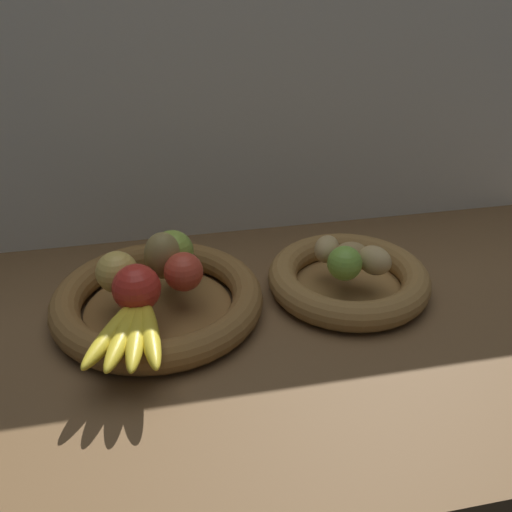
{
  "coord_description": "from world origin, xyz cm",
  "views": [
    {
      "loc": [
        -18.6,
        -80.55,
        56.43
      ],
      "look_at": [
        -1.68,
        0.76,
        9.2
      ],
      "focal_mm": 39.45,
      "sensor_mm": 36.0,
      "label": 1
    }
  ],
  "objects_px": {
    "fruit_bowl_left": "(158,301)",
    "apple_green_back": "(173,251)",
    "potato_small": "(374,260)",
    "apple_golden_left": "(117,272)",
    "potato_large": "(351,255)",
    "apple_red_right": "(184,272)",
    "pear_brown": "(163,256)",
    "lime_near": "(345,263)",
    "fruit_bowl_right": "(348,279)",
    "apple_red_front": "(137,288)",
    "potato_oblong": "(327,249)",
    "banana_bunch_front": "(132,329)"
  },
  "relations": [
    {
      "from": "apple_golden_left",
      "to": "apple_red_right",
      "type": "height_order",
      "value": "apple_golden_left"
    },
    {
      "from": "apple_golden_left",
      "to": "lime_near",
      "type": "relative_size",
      "value": 1.16
    },
    {
      "from": "lime_near",
      "to": "apple_golden_left",
      "type": "bearing_deg",
      "value": 173.78
    },
    {
      "from": "fruit_bowl_left",
      "to": "apple_green_back",
      "type": "height_order",
      "value": "apple_green_back"
    },
    {
      "from": "potato_small",
      "to": "pear_brown",
      "type": "bearing_deg",
      "value": 170.4
    },
    {
      "from": "fruit_bowl_right",
      "to": "potato_small",
      "type": "height_order",
      "value": "potato_small"
    },
    {
      "from": "fruit_bowl_left",
      "to": "lime_near",
      "type": "distance_m",
      "value": 0.32
    },
    {
      "from": "apple_golden_left",
      "to": "potato_large",
      "type": "height_order",
      "value": "apple_golden_left"
    },
    {
      "from": "lime_near",
      "to": "fruit_bowl_left",
      "type": "bearing_deg",
      "value": 173.18
    },
    {
      "from": "fruit_bowl_left",
      "to": "apple_green_back",
      "type": "bearing_deg",
      "value": 56.77
    },
    {
      "from": "apple_red_right",
      "to": "lime_near",
      "type": "bearing_deg",
      "value": -4.93
    },
    {
      "from": "potato_large",
      "to": "apple_red_right",
      "type": "bearing_deg",
      "value": -177.18
    },
    {
      "from": "apple_red_right",
      "to": "potato_small",
      "type": "xyz_separation_m",
      "value": [
        0.33,
        -0.02,
        -0.01
      ]
    },
    {
      "from": "potato_oblong",
      "to": "apple_red_front",
      "type": "bearing_deg",
      "value": -165.85
    },
    {
      "from": "apple_red_right",
      "to": "lime_near",
      "type": "height_order",
      "value": "apple_red_right"
    },
    {
      "from": "pear_brown",
      "to": "lime_near",
      "type": "distance_m",
      "value": 0.31
    },
    {
      "from": "apple_green_back",
      "to": "apple_red_right",
      "type": "bearing_deg",
      "value": -79.06
    },
    {
      "from": "apple_red_front",
      "to": "lime_near",
      "type": "height_order",
      "value": "apple_red_front"
    },
    {
      "from": "potato_large",
      "to": "potato_oblong",
      "type": "bearing_deg",
      "value": 142.13
    },
    {
      "from": "fruit_bowl_right",
      "to": "banana_bunch_front",
      "type": "relative_size",
      "value": 1.5
    },
    {
      "from": "potato_oblong",
      "to": "lime_near",
      "type": "xyz_separation_m",
      "value": [
        0.01,
        -0.07,
        0.01
      ]
    },
    {
      "from": "apple_green_back",
      "to": "banana_bunch_front",
      "type": "relative_size",
      "value": 0.38
    },
    {
      "from": "fruit_bowl_right",
      "to": "fruit_bowl_left",
      "type": "bearing_deg",
      "value": -180.0
    },
    {
      "from": "potato_small",
      "to": "potato_large",
      "type": "height_order",
      "value": "potato_small"
    },
    {
      "from": "potato_oblong",
      "to": "apple_green_back",
      "type": "bearing_deg",
      "value": 175.01
    },
    {
      "from": "apple_golden_left",
      "to": "pear_brown",
      "type": "xyz_separation_m",
      "value": [
        0.08,
        0.03,
        0.01
      ]
    },
    {
      "from": "pear_brown",
      "to": "apple_golden_left",
      "type": "bearing_deg",
      "value": -161.28
    },
    {
      "from": "apple_golden_left",
      "to": "banana_bunch_front",
      "type": "height_order",
      "value": "apple_golden_left"
    },
    {
      "from": "apple_red_right",
      "to": "pear_brown",
      "type": "height_order",
      "value": "pear_brown"
    },
    {
      "from": "lime_near",
      "to": "potato_small",
      "type": "bearing_deg",
      "value": 6.67
    },
    {
      "from": "apple_golden_left",
      "to": "fruit_bowl_left",
      "type": "bearing_deg",
      "value": -3.06
    },
    {
      "from": "apple_red_front",
      "to": "apple_green_back",
      "type": "bearing_deg",
      "value": 59.62
    },
    {
      "from": "fruit_bowl_left",
      "to": "fruit_bowl_right",
      "type": "distance_m",
      "value": 0.34
    },
    {
      "from": "pear_brown",
      "to": "potato_oblong",
      "type": "xyz_separation_m",
      "value": [
        0.29,
        -0.0,
        -0.02
      ]
    },
    {
      "from": "potato_small",
      "to": "apple_golden_left",
      "type": "bearing_deg",
      "value": 175.45
    },
    {
      "from": "fruit_bowl_left",
      "to": "pear_brown",
      "type": "height_order",
      "value": "pear_brown"
    },
    {
      "from": "apple_red_front",
      "to": "fruit_bowl_right",
      "type": "bearing_deg",
      "value": 8.8
    },
    {
      "from": "pear_brown",
      "to": "lime_near",
      "type": "xyz_separation_m",
      "value": [
        0.3,
        -0.07,
        -0.01
      ]
    },
    {
      "from": "apple_green_back",
      "to": "fruit_bowl_right",
      "type": "bearing_deg",
      "value": -9.43
    },
    {
      "from": "apple_golden_left",
      "to": "lime_near",
      "type": "height_order",
      "value": "apple_golden_left"
    },
    {
      "from": "fruit_bowl_left",
      "to": "pear_brown",
      "type": "bearing_deg",
      "value": 61.37
    },
    {
      "from": "fruit_bowl_left",
      "to": "banana_bunch_front",
      "type": "relative_size",
      "value": 1.84
    },
    {
      "from": "potato_small",
      "to": "lime_near",
      "type": "relative_size",
      "value": 1.06
    },
    {
      "from": "fruit_bowl_right",
      "to": "potato_small",
      "type": "distance_m",
      "value": 0.07
    },
    {
      "from": "apple_golden_left",
      "to": "potato_small",
      "type": "bearing_deg",
      "value": -4.55
    },
    {
      "from": "fruit_bowl_right",
      "to": "apple_red_right",
      "type": "bearing_deg",
      "value": -177.18
    },
    {
      "from": "potato_large",
      "to": "fruit_bowl_left",
      "type": "bearing_deg",
      "value": -180.0
    },
    {
      "from": "fruit_bowl_left",
      "to": "potato_oblong",
      "type": "bearing_deg",
      "value": 5.09
    },
    {
      "from": "lime_near",
      "to": "potato_large",
      "type": "bearing_deg",
      "value": 56.31
    },
    {
      "from": "pear_brown",
      "to": "fruit_bowl_right",
      "type": "bearing_deg",
      "value": -5.11
    }
  ]
}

